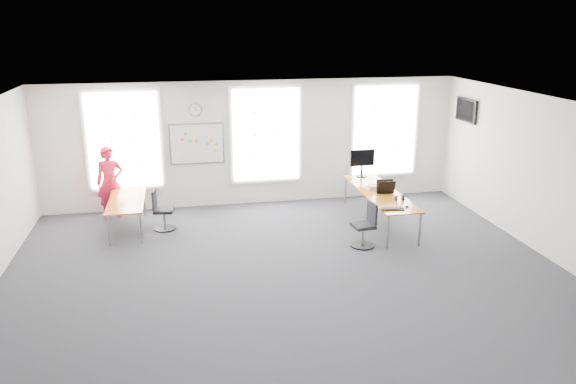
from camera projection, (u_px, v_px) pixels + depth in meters
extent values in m
plane|color=#2B2A2F|center=(285.00, 270.00, 10.19)|extent=(10.00, 10.00, 0.00)
plane|color=white|center=(285.00, 105.00, 9.30)|extent=(10.00, 10.00, 0.00)
plane|color=silver|center=(254.00, 143.00, 13.49)|extent=(10.00, 0.00, 10.00)
plane|color=silver|center=(357.00, 298.00, 6.00)|extent=(10.00, 0.00, 10.00)
plane|color=silver|center=(543.00, 176.00, 10.68)|extent=(0.00, 10.00, 10.00)
cube|color=white|center=(124.00, 140.00, 12.85)|extent=(1.60, 0.06, 2.20)
cube|color=white|center=(266.00, 135.00, 13.46)|extent=(1.60, 0.06, 2.20)
cube|color=white|center=(384.00, 130.00, 14.02)|extent=(1.60, 0.06, 2.20)
cube|color=orange|center=(380.00, 193.00, 12.33)|extent=(0.79, 2.98, 0.03)
cylinder|color=gray|center=(388.00, 232.00, 11.03)|extent=(0.05, 0.05, 0.70)
cylinder|color=gray|center=(420.00, 230.00, 11.16)|extent=(0.05, 0.05, 0.70)
cylinder|color=gray|center=(345.00, 191.00, 13.71)|extent=(0.05, 0.05, 0.70)
cylinder|color=gray|center=(372.00, 189.00, 13.84)|extent=(0.05, 0.05, 0.70)
cube|color=orange|center=(127.00, 200.00, 11.95)|extent=(0.74, 1.85, 0.03)
cylinder|color=gray|center=(109.00, 230.00, 11.18)|extent=(0.05, 0.05, 0.65)
cylinder|color=gray|center=(141.00, 228.00, 11.30)|extent=(0.05, 0.05, 0.65)
cylinder|color=gray|center=(117.00, 204.00, 12.80)|extent=(0.05, 0.05, 0.65)
cylinder|color=gray|center=(145.00, 202.00, 12.92)|extent=(0.05, 0.05, 0.65)
cylinder|color=black|center=(362.00, 245.00, 11.25)|extent=(0.48, 0.48, 0.03)
cylinder|color=gray|center=(363.00, 236.00, 11.19)|extent=(0.06, 0.06, 0.39)
cube|color=black|center=(363.00, 226.00, 11.13)|extent=(0.46, 0.46, 0.06)
cube|color=black|center=(372.00, 212.00, 11.11)|extent=(0.10, 0.39, 0.42)
cylinder|color=black|center=(165.00, 228.00, 12.17)|extent=(0.48, 0.48, 0.03)
cylinder|color=gray|center=(164.00, 219.00, 12.11)|extent=(0.06, 0.06, 0.39)
cube|color=black|center=(164.00, 210.00, 12.04)|extent=(0.45, 0.45, 0.06)
cube|color=black|center=(154.00, 199.00, 11.96)|extent=(0.10, 0.39, 0.41)
imported|color=red|center=(110.00, 182.00, 12.68)|extent=(0.67, 0.50, 1.65)
cube|color=white|center=(197.00, 144.00, 13.20)|extent=(1.20, 0.03, 0.90)
cylinder|color=gray|center=(195.00, 110.00, 12.96)|extent=(0.30, 0.04, 0.30)
cube|color=black|center=(466.00, 110.00, 13.24)|extent=(0.06, 0.90, 0.55)
cube|color=black|center=(393.00, 209.00, 11.18)|extent=(0.49, 0.28, 0.02)
ellipsoid|color=black|center=(407.00, 206.00, 11.30)|extent=(0.09, 0.12, 0.04)
cylinder|color=black|center=(397.00, 204.00, 11.51)|extent=(0.07, 0.07, 0.01)
cylinder|color=black|center=(396.00, 199.00, 11.70)|extent=(0.04, 0.10, 0.10)
cylinder|color=black|center=(403.00, 198.00, 11.73)|extent=(0.04, 0.10, 0.10)
cylinder|color=gold|center=(396.00, 199.00, 11.70)|extent=(0.01, 0.11, 0.11)
cube|color=black|center=(400.00, 196.00, 11.70)|extent=(0.18, 0.02, 0.02)
cube|color=black|center=(385.00, 186.00, 12.20)|extent=(0.38, 0.11, 0.31)
cube|color=orange|center=(386.00, 188.00, 12.12)|extent=(0.36, 0.13, 0.28)
cube|color=black|center=(387.00, 188.00, 12.10)|extent=(0.38, 0.13, 0.30)
cube|color=beige|center=(375.00, 188.00, 12.46)|extent=(0.32, 0.26, 0.10)
cylinder|color=black|center=(362.00, 176.00, 13.53)|extent=(0.24, 0.24, 0.02)
cylinder|color=black|center=(362.00, 171.00, 13.50)|extent=(0.05, 0.05, 0.24)
cube|color=black|center=(362.00, 158.00, 13.38)|extent=(0.60, 0.06, 0.40)
cube|color=black|center=(363.00, 158.00, 13.36)|extent=(0.56, 0.03, 0.36)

